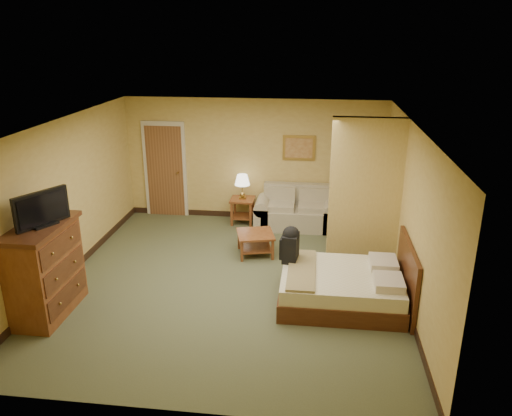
% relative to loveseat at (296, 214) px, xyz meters
% --- Properties ---
extents(floor, '(6.00, 6.00, 0.00)m').
position_rel_loveseat_xyz_m(floor, '(-0.95, -2.57, -0.28)').
color(floor, '#4F5638').
rests_on(floor, ground).
extents(ceiling, '(6.00, 6.00, 0.00)m').
position_rel_loveseat_xyz_m(ceiling, '(-0.95, -2.57, 2.32)').
color(ceiling, white).
rests_on(ceiling, back_wall).
extents(back_wall, '(5.50, 0.02, 2.60)m').
position_rel_loveseat_xyz_m(back_wall, '(-0.95, 0.43, 1.02)').
color(back_wall, tan).
rests_on(back_wall, floor).
extents(left_wall, '(0.02, 6.00, 2.60)m').
position_rel_loveseat_xyz_m(left_wall, '(-3.70, -2.57, 1.02)').
color(left_wall, tan).
rests_on(left_wall, floor).
extents(right_wall, '(0.02, 6.00, 2.60)m').
position_rel_loveseat_xyz_m(right_wall, '(1.80, -2.57, 1.02)').
color(right_wall, tan).
rests_on(right_wall, floor).
extents(partition, '(1.20, 0.15, 2.60)m').
position_rel_loveseat_xyz_m(partition, '(1.20, -1.65, 1.02)').
color(partition, tan).
rests_on(partition, floor).
extents(door, '(0.94, 0.16, 2.10)m').
position_rel_loveseat_xyz_m(door, '(-2.90, 0.39, 0.75)').
color(door, beige).
rests_on(door, floor).
extents(baseboard, '(5.50, 0.02, 0.12)m').
position_rel_loveseat_xyz_m(baseboard, '(-0.95, 0.42, -0.22)').
color(baseboard, black).
rests_on(baseboard, floor).
extents(loveseat, '(1.72, 0.80, 0.87)m').
position_rel_loveseat_xyz_m(loveseat, '(0.00, 0.00, 0.00)').
color(loveseat, tan).
rests_on(loveseat, floor).
extents(side_table, '(0.50, 0.50, 0.55)m').
position_rel_loveseat_xyz_m(side_table, '(-1.15, 0.08, 0.08)').
color(side_table, brown).
rests_on(side_table, floor).
extents(table_lamp, '(0.32, 0.32, 0.52)m').
position_rel_loveseat_xyz_m(table_lamp, '(-1.15, 0.08, 0.67)').
color(table_lamp, '#A1803B').
rests_on(table_lamp, side_table).
extents(coffee_table, '(0.79, 0.79, 0.42)m').
position_rel_loveseat_xyz_m(coffee_table, '(-0.68, -1.46, 0.02)').
color(coffee_table, brown).
rests_on(coffee_table, floor).
extents(wall_picture, '(0.68, 0.04, 0.53)m').
position_rel_loveseat_xyz_m(wall_picture, '(0.00, 0.40, 1.32)').
color(wall_picture, '#B78E3F').
rests_on(wall_picture, back_wall).
extents(dresser, '(0.68, 1.29, 1.38)m').
position_rel_loveseat_xyz_m(dresser, '(-3.42, -3.83, 0.41)').
color(dresser, brown).
rests_on(dresser, floor).
extents(tv, '(0.43, 0.74, 0.49)m').
position_rel_loveseat_xyz_m(tv, '(-3.32, -3.83, 1.33)').
color(tv, black).
rests_on(tv, dresser).
extents(bed, '(1.90, 1.54, 1.00)m').
position_rel_loveseat_xyz_m(bed, '(0.88, -3.02, -0.01)').
color(bed, '#452010').
rests_on(bed, floor).
extents(backpack, '(0.27, 0.36, 0.58)m').
position_rel_loveseat_xyz_m(backpack, '(0.02, -2.68, 0.51)').
color(backpack, black).
rests_on(backpack, bed).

